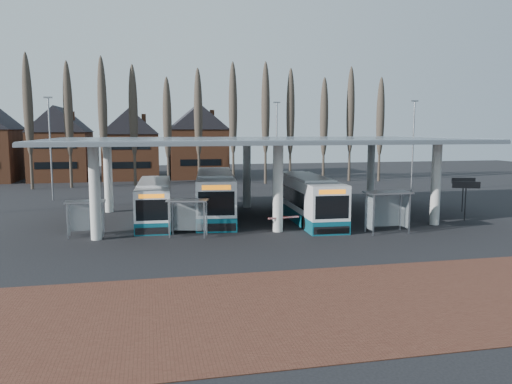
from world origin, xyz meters
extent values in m
plane|color=black|center=(0.00, 0.00, 0.00)|extent=(140.00, 140.00, 0.00)
cube|color=brown|center=(0.00, -12.00, 0.01)|extent=(70.00, 10.00, 0.03)
cylinder|color=silver|center=(-12.00, 2.50, 3.00)|extent=(0.70, 0.70, 6.00)
cylinder|color=silver|center=(-12.00, 13.50, 3.00)|extent=(0.70, 0.70, 6.00)
cylinder|color=silver|center=(0.00, 2.50, 3.00)|extent=(0.70, 0.70, 6.00)
cylinder|color=silver|center=(0.00, 13.50, 3.00)|extent=(0.70, 0.70, 6.00)
cylinder|color=silver|center=(12.00, 2.50, 3.00)|extent=(0.70, 0.70, 6.00)
cylinder|color=silver|center=(12.00, 13.50, 3.00)|extent=(0.70, 0.70, 6.00)
cube|color=gray|center=(0.00, 8.00, 6.25)|extent=(32.00, 16.00, 0.12)
cube|color=silver|center=(0.00, 8.00, 6.32)|extent=(31.50, 15.50, 0.04)
cone|color=#473D33|center=(-22.00, 33.00, 7.25)|extent=(0.36, 0.36, 14.50)
ellipsoid|color=#473D33|center=(-22.00, 33.00, 8.99)|extent=(1.10, 1.10, 11.02)
cone|color=#473D33|center=(-18.00, 33.00, 7.25)|extent=(0.36, 0.36, 14.50)
ellipsoid|color=#473D33|center=(-18.00, 33.00, 8.99)|extent=(1.10, 1.10, 11.02)
cone|color=#473D33|center=(-14.00, 33.00, 7.25)|extent=(0.36, 0.36, 14.50)
ellipsoid|color=#473D33|center=(-14.00, 33.00, 8.99)|extent=(1.10, 1.10, 11.02)
cone|color=#473D33|center=(-10.00, 33.00, 7.25)|extent=(0.36, 0.36, 14.50)
ellipsoid|color=#473D33|center=(-10.00, 33.00, 8.99)|extent=(1.10, 1.10, 11.02)
cone|color=#473D33|center=(-6.00, 33.00, 7.25)|extent=(0.36, 0.36, 14.50)
ellipsoid|color=#473D33|center=(-6.00, 33.00, 8.99)|extent=(1.10, 1.10, 11.02)
cone|color=#473D33|center=(-2.00, 33.00, 7.25)|extent=(0.36, 0.36, 14.50)
ellipsoid|color=#473D33|center=(-2.00, 33.00, 8.99)|extent=(1.10, 1.10, 11.02)
cone|color=#473D33|center=(2.00, 33.00, 7.25)|extent=(0.36, 0.36, 14.50)
ellipsoid|color=#473D33|center=(2.00, 33.00, 8.99)|extent=(1.10, 1.10, 11.02)
cone|color=#473D33|center=(6.00, 33.00, 7.25)|extent=(0.36, 0.36, 14.50)
ellipsoid|color=#473D33|center=(6.00, 33.00, 8.99)|extent=(1.10, 1.10, 11.02)
cone|color=#473D33|center=(10.00, 33.00, 7.25)|extent=(0.36, 0.36, 14.50)
ellipsoid|color=#473D33|center=(10.00, 33.00, 8.99)|extent=(1.10, 1.10, 11.02)
cone|color=#473D33|center=(14.00, 33.00, 7.25)|extent=(0.36, 0.36, 14.50)
ellipsoid|color=#473D33|center=(14.00, 33.00, 8.99)|extent=(1.10, 1.10, 11.02)
cone|color=#473D33|center=(18.00, 33.00, 7.25)|extent=(0.36, 0.36, 14.50)
ellipsoid|color=#473D33|center=(18.00, 33.00, 8.99)|extent=(1.10, 1.10, 11.02)
cone|color=#473D33|center=(22.00, 33.00, 7.25)|extent=(0.36, 0.36, 14.50)
ellipsoid|color=#473D33|center=(22.00, 33.00, 8.99)|extent=(1.10, 1.10, 11.02)
cube|color=brown|center=(-20.50, 44.00, 3.50)|extent=(8.00, 10.00, 7.00)
pyramid|color=black|center=(-20.50, 44.00, 10.50)|extent=(8.30, 10.30, 3.50)
cube|color=brown|center=(-11.00, 44.00, 3.50)|extent=(8.00, 10.00, 7.00)
pyramid|color=black|center=(-11.00, 44.00, 10.50)|extent=(8.30, 10.30, 3.50)
cube|color=brown|center=(-1.50, 44.00, 3.50)|extent=(8.00, 10.00, 7.00)
pyramid|color=black|center=(-1.50, 44.00, 10.50)|extent=(8.30, 10.30, 3.50)
cylinder|color=slate|center=(-18.00, 22.00, 5.00)|extent=(0.16, 0.16, 10.00)
cube|color=slate|center=(-18.00, 22.00, 10.10)|extent=(0.80, 0.15, 0.15)
cylinder|color=slate|center=(6.00, 26.00, 5.00)|extent=(0.16, 0.16, 10.00)
cube|color=slate|center=(6.00, 26.00, 10.10)|extent=(0.80, 0.15, 0.15)
cylinder|color=slate|center=(20.00, 20.00, 5.00)|extent=(0.16, 0.16, 10.00)
cube|color=slate|center=(20.00, 20.00, 10.10)|extent=(0.80, 0.15, 0.15)
cube|color=silver|center=(-8.25, 8.44, 1.68)|extent=(2.85, 11.27, 2.61)
cube|color=#0C4C5D|center=(-8.25, 8.44, 0.42)|extent=(2.87, 11.29, 0.84)
cube|color=silver|center=(-8.25, 8.44, 3.03)|extent=(2.42, 6.79, 0.17)
cube|color=black|center=(-8.23, 8.90, 1.77)|extent=(2.76, 8.14, 1.02)
cube|color=black|center=(-8.49, 2.87, 1.72)|extent=(2.09, 0.15, 1.40)
cube|color=black|center=(-8.01, 14.00, 1.77)|extent=(2.02, 0.14, 1.12)
cube|color=orange|center=(-8.49, 2.87, 2.65)|extent=(1.66, 0.12, 0.28)
cube|color=black|center=(-8.49, 2.88, 0.33)|extent=(2.26, 0.17, 0.47)
cylinder|color=black|center=(-9.48, 4.95, 0.45)|extent=(0.30, 0.90, 0.89)
cylinder|color=black|center=(-7.33, 4.85, 0.45)|extent=(0.30, 0.90, 0.89)
cylinder|color=black|center=(-9.18, 11.74, 0.45)|extent=(0.30, 0.90, 0.89)
cylinder|color=black|center=(-7.03, 11.65, 0.45)|extent=(0.30, 0.90, 0.89)
cube|color=silver|center=(-3.43, 9.39, 1.97)|extent=(4.31, 13.38, 3.07)
cube|color=#0C4C5D|center=(-3.43, 9.39, 0.49)|extent=(4.33, 13.40, 0.99)
cube|color=silver|center=(-3.43, 9.39, 3.56)|extent=(3.42, 8.12, 0.20)
cube|color=black|center=(-3.37, 9.94, 2.08)|extent=(3.92, 9.73, 1.20)
cube|color=black|center=(-4.20, 2.89, 2.03)|extent=(2.45, 0.35, 1.64)
cube|color=black|center=(-2.67, 15.90, 2.08)|extent=(2.36, 0.34, 1.31)
cube|color=orange|center=(-4.20, 2.89, 3.12)|extent=(1.95, 0.28, 0.33)
cube|color=black|center=(-4.19, 2.90, 0.38)|extent=(2.64, 0.40, 0.55)
cylinder|color=black|center=(-5.17, 5.41, 0.53)|extent=(0.43, 1.08, 1.05)
cylinder|color=black|center=(-2.66, 5.11, 0.53)|extent=(0.43, 1.08, 1.05)
cylinder|color=black|center=(-4.24, 13.35, 0.53)|extent=(0.43, 1.08, 1.05)
cylinder|color=black|center=(-1.73, 13.05, 0.53)|extent=(0.43, 1.08, 1.05)
cube|color=silver|center=(3.41, 6.56, 1.85)|extent=(3.17, 12.46, 2.88)
cube|color=#0C4C5D|center=(3.41, 6.56, 0.46)|extent=(3.19, 12.48, 0.93)
cube|color=silver|center=(3.41, 6.56, 3.35)|extent=(2.69, 7.51, 0.19)
cube|color=black|center=(3.44, 7.07, 1.96)|extent=(3.06, 9.01, 1.13)
cube|color=black|center=(3.14, 0.40, 1.91)|extent=(2.31, 0.16, 1.54)
cube|color=black|center=(3.68, 12.71, 1.96)|extent=(2.23, 0.16, 1.24)
cube|color=orange|center=(3.14, 0.40, 2.94)|extent=(1.84, 0.13, 0.31)
cube|color=black|center=(3.14, 0.41, 0.36)|extent=(2.50, 0.19, 0.51)
cylinder|color=black|center=(2.05, 2.70, 0.49)|extent=(0.33, 1.00, 0.99)
cylinder|color=black|center=(4.43, 2.59, 0.49)|extent=(0.33, 1.00, 0.99)
cylinder|color=black|center=(2.38, 10.21, 0.49)|extent=(0.33, 1.00, 0.99)
cylinder|color=black|center=(4.76, 10.11, 0.49)|extent=(0.33, 1.00, 0.99)
cube|color=gray|center=(-13.82, 3.13, 1.13)|extent=(0.08, 0.08, 2.27)
cube|color=gray|center=(-11.64, 3.23, 1.13)|extent=(0.08, 0.08, 2.27)
cube|color=gray|center=(-13.86, 4.13, 1.13)|extent=(0.08, 0.08, 2.27)
cube|color=gray|center=(-11.69, 4.23, 1.13)|extent=(0.08, 0.08, 2.27)
cube|color=gray|center=(-12.75, 3.68, 2.31)|extent=(2.59, 1.38, 0.09)
cube|color=silver|center=(-12.78, 4.22, 1.18)|extent=(2.18, 0.13, 1.81)
cube|color=silver|center=(-13.89, 3.63, 1.18)|extent=(0.08, 1.00, 1.81)
cube|color=silver|center=(-11.62, 3.73, 1.18)|extent=(0.08, 1.00, 1.81)
cube|color=gray|center=(-7.41, 1.95, 1.19)|extent=(0.09, 0.09, 2.37)
cube|color=gray|center=(-5.21, 1.37, 1.19)|extent=(0.09, 0.09, 2.37)
cube|color=gray|center=(-7.14, 2.96, 1.19)|extent=(0.09, 0.09, 2.37)
cube|color=gray|center=(-4.94, 2.38, 1.19)|extent=(0.09, 0.09, 2.37)
cube|color=gray|center=(-6.18, 2.16, 2.42)|extent=(2.91, 1.97, 0.09)
cube|color=silver|center=(-6.03, 2.71, 1.23)|extent=(2.21, 0.62, 1.90)
cube|color=silver|center=(-7.32, 2.47, 1.23)|extent=(0.30, 1.02, 1.90)
cube|color=silver|center=(-5.03, 1.86, 1.23)|extent=(0.30, 1.02, 1.90)
cube|color=gray|center=(5.85, -0.15, 1.36)|extent=(0.09, 0.09, 2.72)
cube|color=gray|center=(8.46, -0.13, 1.36)|extent=(0.09, 0.09, 2.72)
cube|color=gray|center=(5.84, 1.04, 1.36)|extent=(0.09, 0.09, 2.72)
cube|color=gray|center=(8.45, 1.06, 1.36)|extent=(0.09, 0.09, 2.72)
cube|color=gray|center=(7.15, 0.46, 2.78)|extent=(3.06, 1.55, 0.11)
cube|color=silver|center=(7.15, 1.11, 1.42)|extent=(2.62, 0.06, 2.18)
cube|color=silver|center=(5.79, 0.45, 1.42)|extent=(0.05, 1.20, 2.18)
cube|color=silver|center=(8.51, 0.47, 1.42)|extent=(0.05, 1.20, 2.18)
cylinder|color=black|center=(15.22, 3.48, 1.48)|extent=(0.09, 0.09, 2.96)
cube|color=black|center=(15.22, 3.48, 2.78)|extent=(1.92, 0.88, 0.51)
cylinder|color=black|center=(17.61, 7.28, 1.43)|extent=(0.09, 0.09, 2.86)
cube|color=black|center=(17.61, 7.28, 2.68)|extent=(1.92, 0.62, 0.49)
cube|color=black|center=(0.38, 2.87, 0.57)|extent=(0.08, 0.08, 1.14)
cube|color=red|center=(0.38, 2.35, 0.99)|extent=(2.26, 0.50, 0.10)
camera|label=1|loc=(-8.64, -30.29, 7.00)|focal=35.00mm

